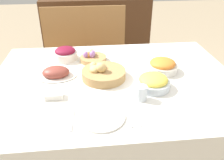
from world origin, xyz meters
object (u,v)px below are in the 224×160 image
Objects in this scene: ham_platter at (56,73)px; pineapple_bowl at (153,82)px; knife at (130,115)px; bread_basket at (103,73)px; carrot_bowl at (162,66)px; spoon at (136,115)px; egg_basket at (93,58)px; drinking_cup at (141,93)px; chair_far_left at (65,56)px; sideboard at (97,32)px; fork at (73,119)px; beet_salad_bowl at (65,54)px; dinner_plate at (102,117)px; butter_dish at (54,95)px; chair_far_center at (106,54)px.

pineapple_bowl is at bearing -19.08° from ham_platter.
bread_basket is at bearing 108.43° from knife.
carrot_bowl is 0.53m from spoon.
egg_basket is (-0.06, 0.27, -0.01)m from bread_basket.
chair_far_left is at bearing 114.00° from drinking_cup.
bread_basket is (0.33, -0.90, 0.26)m from chair_far_left.
carrot_bowl is (0.12, 0.20, 0.00)m from pineapple_bowl.
sideboard is 2.24m from knife.
pineapple_bowl is 0.24m from carrot_bowl.
sideboard is at bearing 97.35° from pineapple_bowl.
fork is (-0.59, -0.46, -0.04)m from carrot_bowl.
ham_platter is at bearing 147.25° from drinking_cup.
beet_salad_bowl is at bearing 115.23° from spoon.
egg_basket reaches higher than ham_platter.
knife is 0.03m from spoon.
chair_far_left is 4.19× the size of dinner_plate.
egg_basket is at bearing -13.53° from beet_salad_bowl.
dinner_plate is at bearing -142.27° from pineapple_bowl.
butter_dish is at bearing 121.71° from fork.
bread_basket is 0.42m from knife.
sideboard is at bearing 95.30° from knife.
egg_basket is at bearing 102.66° from spoon.
dinner_plate is at bearing 3.47° from fork.
sideboard reaches higher than drinking_cup.
dinner_plate is at bearing -148.64° from drinking_cup.
bread_basket is 1.05× the size of ham_platter.
butter_dish is (0.01, -0.25, -0.01)m from ham_platter.
chair_far_center is 4.19× the size of dinner_plate.
ham_platter is 0.25m from butter_dish.
chair_far_left reaches higher than egg_basket.
carrot_bowl is at bearing 55.86° from drinking_cup.
pineapple_bowl is at bearing -78.34° from chair_far_center.
beet_salad_bowl is (-0.26, 0.31, 0.01)m from bread_basket.
chair_far_center reaches higher than beet_salad_bowl.
chair_far_center is 1.19m from butter_dish.
ham_platter is at bearing -113.97° from chair_far_center.
chair_far_center is 1.11m from pineapple_bowl.
carrot_bowl reaches higher than knife.
bread_basket is 0.41m from carrot_bowl.
chair_far_left is 5.15× the size of egg_basket.
chair_far_left is at bearing 106.11° from spoon.
chair_far_left is at bearing 91.93° from butter_dish.
dinner_plate is at bearing -176.53° from knife.
carrot_bowl is 1.10× the size of knife.
chair_far_center is 1.33m from spoon.
fork is (-0.14, -0.00, -0.00)m from dinner_plate.
chair_far_left is 5.42× the size of fork.
sideboard reaches higher than pineapple_bowl.
pineapple_bowl is (0.25, -1.97, 0.34)m from sideboard.
bread_basket is at bearing 69.70° from fork.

